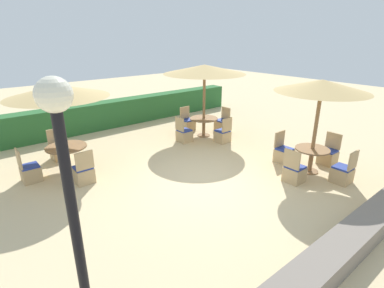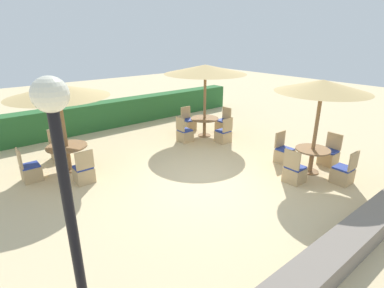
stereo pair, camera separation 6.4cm
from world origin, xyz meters
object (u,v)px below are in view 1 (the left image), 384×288
at_px(parasol_front_right, 322,86).
at_px(patio_chair_back_left_west, 30,172).
at_px(patio_chair_back_right_south, 223,135).
at_px(patio_chair_front_right_north, 284,154).
at_px(patio_chair_back_left_south, 84,173).
at_px(round_table_front_right, 312,154).
at_px(patio_chair_back_left_north, 59,151).
at_px(patio_chair_front_right_west, 294,173).
at_px(patio_chair_back_right_west, 184,135).
at_px(round_table_back_right, 204,122).
at_px(round_table_back_left, 67,151).
at_px(patio_chair_front_right_east, 328,155).
at_px(parasol_back_right, 205,69).
at_px(patio_chair_back_right_east, 222,124).
at_px(lamp_post, 66,170).
at_px(patio_chair_front_right_south, 343,173).
at_px(patio_chair_back_right_north, 188,124).
at_px(parasol_back_left, 57,91).

height_order(parasol_front_right, patio_chair_back_left_west, parasol_front_right).
bearing_deg(patio_chair_back_right_south, patio_chair_front_right_north, -86.15).
distance_m(patio_chair_back_left_west, patio_chair_back_left_south, 1.45).
relative_size(round_table_front_right, patio_chair_back_left_north, 1.00).
distance_m(patio_chair_front_right_west, patio_chair_front_right_north, 1.31).
xyz_separation_m(patio_chair_back_right_west, patio_chair_back_left_south, (-3.99, -0.85, 0.00)).
bearing_deg(parasol_front_right, round_table_back_right, 92.71).
bearing_deg(patio_chair_front_right_west, round_table_back_left, -135.87).
height_order(patio_chair_front_right_north, round_table_back_left, patio_chair_front_right_north).
bearing_deg(patio_chair_back_left_north, patio_chair_front_right_east, 137.86).
relative_size(parasol_back_right, patio_chair_back_right_east, 3.20).
height_order(lamp_post, patio_chair_front_right_west, lamp_post).
bearing_deg(round_table_back_right, parasol_front_right, -87.29).
xyz_separation_m(patio_chair_front_right_west, patio_chair_front_right_south, (0.94, -0.83, 0.00)).
distance_m(lamp_post, parasol_front_right, 6.75).
xyz_separation_m(lamp_post, round_table_front_right, (6.71, 0.80, -1.83)).
distance_m(patio_chair_back_right_north, patio_chair_back_right_south, 1.94).
bearing_deg(patio_chair_back_right_west, patio_chair_back_right_north, 135.73).
bearing_deg(round_table_back_left, parasol_front_right, -40.13).
xyz_separation_m(parasol_front_right, parasol_back_left, (-5.24, 4.42, -0.15)).
bearing_deg(parasol_back_left, patio_chair_front_right_east, -35.87).
bearing_deg(patio_chair_back_right_south, patio_chair_front_right_south, -87.34).
bearing_deg(patio_chair_back_left_west, patio_chair_back_left_north, 135.59).
xyz_separation_m(round_table_back_right, patio_chair_back_left_west, (-6.05, 0.09, -0.29)).
bearing_deg(round_table_front_right, parasol_front_right, -26.57).
relative_size(patio_chair_front_right_west, parasol_back_right, 0.31).
bearing_deg(patio_chair_front_right_west, patio_chair_front_right_north, 136.26).
xyz_separation_m(parasol_back_left, round_table_back_left, (0.00, 0.00, -1.68)).
xyz_separation_m(parasol_back_right, patio_chair_back_left_south, (-4.98, -0.89, -2.23)).
bearing_deg(round_table_back_left, patio_chair_front_right_east, -35.87).
bearing_deg(patio_chair_front_right_west, patio_chair_back_right_north, 172.68).
xyz_separation_m(parasol_back_right, patio_chair_back_right_east, (1.01, 0.02, -2.23)).
height_order(round_table_front_right, patio_chair_front_right_east, patio_chair_front_right_east).
height_order(parasol_front_right, parasol_back_right, parasol_back_right).
distance_m(round_table_back_right, patio_chair_back_left_west, 6.05).
distance_m(patio_chair_front_right_south, patio_chair_back_right_east, 5.27).
bearing_deg(patio_chair_back_right_south, patio_chair_front_right_west, -102.39).
distance_m(patio_chair_front_right_south, patio_chair_back_left_south, 6.77).
bearing_deg(patio_chair_back_right_east, patio_chair_back_left_north, 79.02).
xyz_separation_m(parasol_front_right, round_table_back_right, (-0.20, 4.31, -1.87)).
bearing_deg(patio_chair_front_right_north, lamp_post, 14.11).
distance_m(lamp_post, patio_chair_front_right_east, 7.95).
xyz_separation_m(lamp_post, patio_chair_back_right_west, (5.51, 5.06, -2.09)).
bearing_deg(patio_chair_front_right_north, patio_chair_back_right_north, -87.08).
relative_size(patio_chair_back_right_east, patio_chair_back_left_north, 1.00).
bearing_deg(patio_chair_back_right_south, patio_chair_back_left_west, 169.99).
distance_m(lamp_post, round_table_front_right, 7.00).
relative_size(parasol_back_right, patio_chair_back_left_north, 3.20).
relative_size(lamp_post, patio_chair_back_right_south, 3.57).
height_order(patio_chair_front_right_east, parasol_back_left, parasol_back_left).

